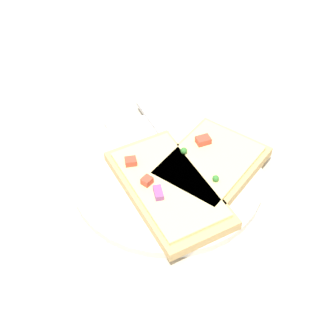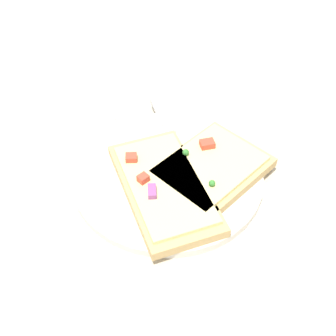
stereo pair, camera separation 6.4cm
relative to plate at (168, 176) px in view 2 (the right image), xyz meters
The scene contains 7 objects.
ground_plane 0.01m from the plate, ahead, with size 4.00×4.00×0.00m, color #BCB29E.
plate is the anchor object (origin of this frame).
fork 0.04m from the plate, 79.60° to the left, with size 0.21×0.08×0.01m.
knife 0.07m from the plate, 11.08° to the right, with size 0.23×0.07×0.01m.
pizza_slice_main 0.04m from the plate, 167.80° to the left, with size 0.22×0.15×0.03m.
pizza_slice_corner 0.06m from the plate, 94.89° to the right, with size 0.19×0.19×0.03m.
crumb_scatter 0.05m from the plate, 153.64° to the right, with size 0.04×0.10×0.01m.
Camera 2 is at (-0.45, 0.03, 0.49)m, focal length 50.00 mm.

